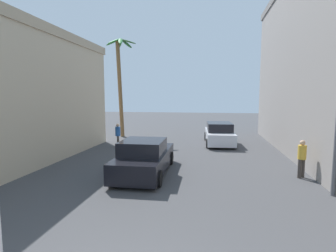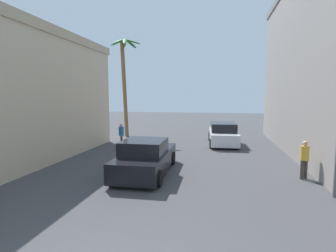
% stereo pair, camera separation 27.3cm
% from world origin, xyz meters
% --- Properties ---
extents(ground_plane, '(87.85, 87.85, 0.00)m').
position_xyz_m(ground_plane, '(0.00, 10.00, 0.00)').
color(ground_plane, '#424244').
extents(street_lamp, '(2.25, 0.28, 7.20)m').
position_xyz_m(street_lamp, '(5.48, 6.43, 4.32)').
color(street_lamp, '#59595E').
rests_on(street_lamp, ground).
extents(car_lead, '(2.14, 4.90, 1.56)m').
position_xyz_m(car_lead, '(-1.31, 7.90, 0.70)').
color(car_lead, black).
rests_on(car_lead, ground).
extents(car_far, '(2.23, 4.79, 1.56)m').
position_xyz_m(car_far, '(2.14, 16.02, 0.74)').
color(car_far, black).
rests_on(car_far, ground).
extents(palm_tree_far_left, '(2.55, 2.41, 8.23)m').
position_xyz_m(palm_tree_far_left, '(-6.06, 18.08, 5.13)').
color(palm_tree_far_left, brown).
rests_on(palm_tree_far_left, ground).
extents(pedestrian_mid_right, '(0.47, 0.47, 1.61)m').
position_xyz_m(pedestrian_mid_right, '(5.37, 8.40, 0.94)').
color(pedestrian_mid_right, '#3F3833').
rests_on(pedestrian_mid_right, ground).
extents(pedestrian_far_left, '(0.44, 0.44, 1.63)m').
position_xyz_m(pedestrian_far_left, '(-4.61, 13.41, 0.95)').
color(pedestrian_far_left, '#3F3833').
rests_on(pedestrian_far_left, ground).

